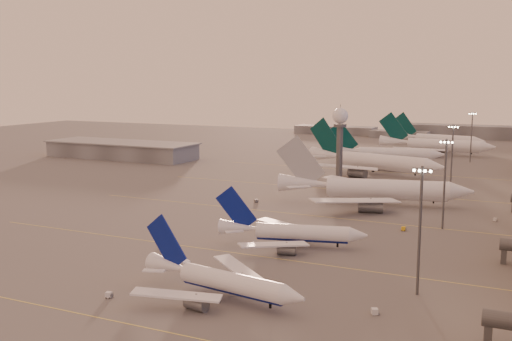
% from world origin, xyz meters
% --- Properties ---
extents(ground, '(700.00, 700.00, 0.00)m').
position_xyz_m(ground, '(0.00, 0.00, 0.00)').
color(ground, '#5D5A5A').
rests_on(ground, ground).
extents(taxiway_markings, '(180.00, 185.25, 0.02)m').
position_xyz_m(taxiway_markings, '(30.00, 56.00, 0.01)').
color(taxiway_markings, '#F1DB55').
rests_on(taxiway_markings, ground).
extents(hangar, '(82.00, 27.00, 8.50)m').
position_xyz_m(hangar, '(-120.00, 140.00, 4.32)').
color(hangar, slate).
rests_on(hangar, ground).
extents(radar_tower, '(6.40, 6.40, 31.10)m').
position_xyz_m(radar_tower, '(5.00, 120.00, 20.95)').
color(radar_tower, '#515358').
rests_on(radar_tower, ground).
extents(mast_a, '(3.60, 0.56, 25.00)m').
position_xyz_m(mast_a, '(58.00, 0.00, 13.74)').
color(mast_a, '#515358').
rests_on(mast_a, ground).
extents(mast_b, '(3.60, 0.56, 25.00)m').
position_xyz_m(mast_b, '(55.00, 55.00, 13.74)').
color(mast_b, '#515358').
rests_on(mast_b, ground).
extents(mast_c, '(3.60, 0.56, 25.00)m').
position_xyz_m(mast_c, '(50.00, 110.00, 13.74)').
color(mast_c, '#515358').
rests_on(mast_c, ground).
extents(mast_d, '(3.60, 0.56, 25.00)m').
position_xyz_m(mast_d, '(48.00, 200.00, 13.74)').
color(mast_d, '#515358').
rests_on(mast_d, ground).
extents(distant_horizon, '(165.00, 37.50, 9.00)m').
position_xyz_m(distant_horizon, '(2.62, 325.14, 3.89)').
color(distant_horizon, slate).
rests_on(distant_horizon, ground).
extents(narrowbody_near, '(36.71, 29.09, 14.41)m').
position_xyz_m(narrowbody_near, '(24.87, -17.80, 2.92)').
color(narrowbody_near, white).
rests_on(narrowbody_near, ground).
extents(narrowbody_mid, '(37.10, 29.25, 14.75)m').
position_xyz_m(narrowbody_mid, '(23.79, 20.76, 2.99)').
color(narrowbody_mid, white).
rests_on(narrowbody_mid, ground).
extents(widebody_white, '(63.15, 50.06, 22.53)m').
position_xyz_m(widebody_white, '(29.79, 78.78, 3.91)').
color(widebody_white, white).
rests_on(widebody_white, ground).
extents(greentail_a, '(64.05, 51.11, 23.69)m').
position_xyz_m(greentail_a, '(13.74, 142.28, 4.18)').
color(greentail_a, white).
rests_on(greentail_a, ground).
extents(greentail_b, '(55.51, 44.39, 20.39)m').
position_xyz_m(greentail_b, '(10.88, 178.73, 3.60)').
color(greentail_b, white).
rests_on(greentail_b, ground).
extents(greentail_c, '(62.80, 50.70, 22.81)m').
position_xyz_m(greentail_c, '(27.91, 223.62, 4.03)').
color(greentail_c, white).
rests_on(greentail_c, ground).
extents(greentail_d, '(56.53, 45.23, 20.74)m').
position_xyz_m(greentail_d, '(23.69, 261.00, 3.66)').
color(greentail_d, white).
rests_on(greentail_d, ground).
extents(gsv_truck_a, '(6.12, 3.59, 2.33)m').
position_xyz_m(gsv_truck_a, '(5.88, -26.52, 1.19)').
color(gsv_truck_a, silver).
rests_on(gsv_truck_a, ground).
extents(gsv_catering_a, '(5.81, 4.59, 4.38)m').
position_xyz_m(gsv_catering_a, '(53.27, -13.24, 2.19)').
color(gsv_catering_a, silver).
rests_on(gsv_catering_a, ground).
extents(gsv_tug_mid, '(4.25, 4.20, 1.07)m').
position_xyz_m(gsv_tug_mid, '(-5.54, 8.56, 0.55)').
color(gsv_tug_mid, '#5D5F62').
rests_on(gsv_tug_mid, ground).
extents(gsv_truck_b, '(5.96, 2.56, 2.35)m').
position_xyz_m(gsv_truck_b, '(46.14, 48.29, 1.20)').
color(gsv_truck_b, yellow).
rests_on(gsv_truck_b, ground).
extents(gsv_truck_c, '(4.76, 5.57, 2.20)m').
position_xyz_m(gsv_truck_c, '(-6.61, 65.70, 1.12)').
color(gsv_truck_c, '#5D5F62').
rests_on(gsv_truck_c, ground).
extents(gsv_catering_b, '(4.85, 2.75, 3.77)m').
position_xyz_m(gsv_catering_b, '(67.83, 70.56, 1.88)').
color(gsv_catering_b, silver).
rests_on(gsv_catering_b, ground).
extents(gsv_tug_far, '(3.46, 3.37, 0.86)m').
position_xyz_m(gsv_tug_far, '(12.49, 104.26, 0.44)').
color(gsv_tug_far, silver).
rests_on(gsv_tug_far, ground).
extents(gsv_truck_d, '(2.22, 4.94, 1.93)m').
position_xyz_m(gsv_truck_d, '(-9.96, 120.48, 0.98)').
color(gsv_truck_d, silver).
rests_on(gsv_truck_d, ground).
extents(gsv_tug_hangar, '(4.05, 2.82, 1.07)m').
position_xyz_m(gsv_tug_hangar, '(36.06, 164.07, 0.55)').
color(gsv_tug_hangar, yellow).
rests_on(gsv_tug_hangar, ground).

